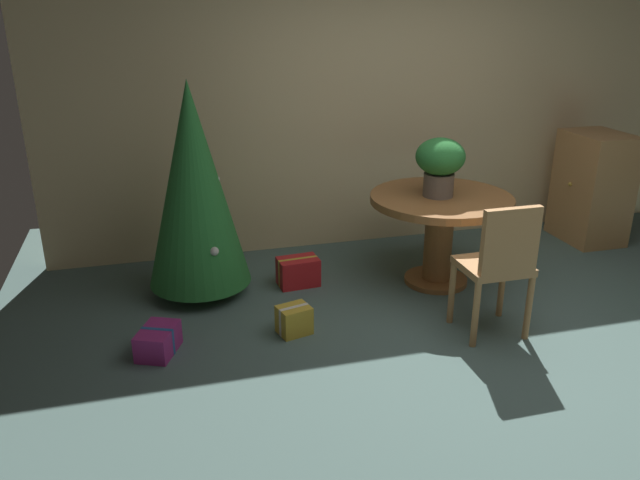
# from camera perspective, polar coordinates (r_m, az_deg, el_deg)

# --- Properties ---
(ground_plane) EXTENTS (6.60, 6.60, 0.00)m
(ground_plane) POSITION_cam_1_polar(r_m,az_deg,el_deg) (4.26, 15.88, -9.78)
(ground_plane) COLOR #4C6660
(back_wall_panel) EXTENTS (6.00, 0.10, 2.60)m
(back_wall_panel) POSITION_cam_1_polar(r_m,az_deg,el_deg) (5.73, 5.89, 12.61)
(back_wall_panel) COLOR beige
(back_wall_panel) RESTS_ON ground_plane
(round_dining_table) EXTENTS (1.10, 1.10, 0.73)m
(round_dining_table) POSITION_cam_1_polar(r_m,az_deg,el_deg) (4.94, 10.94, 1.94)
(round_dining_table) COLOR brown
(round_dining_table) RESTS_ON ground_plane
(flower_vase) EXTENTS (0.37, 0.37, 0.45)m
(flower_vase) POSITION_cam_1_polar(r_m,az_deg,el_deg) (4.80, 10.96, 7.04)
(flower_vase) COLOR #665B51
(flower_vase) RESTS_ON round_dining_table
(wooden_chair_near) EXTENTS (0.43, 0.38, 0.94)m
(wooden_chair_near) POSITION_cam_1_polar(r_m,az_deg,el_deg) (4.22, 16.10, -1.96)
(wooden_chair_near) COLOR #B27F4C
(wooden_chair_near) RESTS_ON ground_plane
(holiday_tree) EXTENTS (0.77, 0.77, 1.63)m
(holiday_tree) POSITION_cam_1_polar(r_m,az_deg,el_deg) (4.67, -11.46, 4.91)
(holiday_tree) COLOR brown
(holiday_tree) RESTS_ON ground_plane
(gift_box_gold) EXTENTS (0.25, 0.22, 0.20)m
(gift_box_gold) POSITION_cam_1_polar(r_m,az_deg,el_deg) (4.27, -2.39, -7.32)
(gift_box_gold) COLOR gold
(gift_box_gold) RESTS_ON ground_plane
(gift_box_red) EXTENTS (0.33, 0.23, 0.23)m
(gift_box_red) POSITION_cam_1_polar(r_m,az_deg,el_deg) (4.97, -2.01, -2.92)
(gift_box_red) COLOR red
(gift_box_red) RESTS_ON ground_plane
(gift_box_purple) EXTENTS (0.32, 0.37, 0.18)m
(gift_box_purple) POSITION_cam_1_polar(r_m,az_deg,el_deg) (4.18, -14.61, -8.94)
(gift_box_purple) COLOR #9E287A
(gift_box_purple) RESTS_ON ground_plane
(wooden_cabinet) EXTENTS (0.50, 0.62, 1.02)m
(wooden_cabinet) POSITION_cam_1_polar(r_m,az_deg,el_deg) (6.33, 23.67, 4.42)
(wooden_cabinet) COLOR #B27F4C
(wooden_cabinet) RESTS_ON ground_plane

